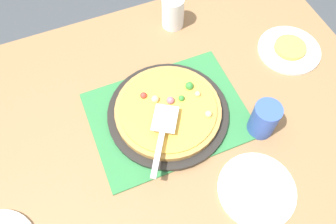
{
  "coord_description": "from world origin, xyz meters",
  "views": [
    {
      "loc": [
        -0.2,
        -0.48,
        1.68
      ],
      "look_at": [
        0.0,
        0.0,
        0.77
      ],
      "focal_mm": 35.79,
      "sensor_mm": 36.0,
      "label": 1
    }
  ],
  "objects_px": {
    "pizza_server": "(162,133)",
    "pizza": "(168,110)",
    "plate_near_left": "(289,50)",
    "cup_near": "(173,12)",
    "served_slice_left": "(290,47)",
    "plate_side": "(257,190)",
    "cup_far": "(264,119)",
    "pizza_pan": "(168,113)"
  },
  "relations": [
    {
      "from": "cup_far",
      "to": "pizza_pan",
      "type": "bearing_deg",
      "value": 148.01
    },
    {
      "from": "plate_side",
      "to": "pizza_server",
      "type": "bearing_deg",
      "value": 128.75
    },
    {
      "from": "plate_near_left",
      "to": "cup_near",
      "type": "relative_size",
      "value": 1.83
    },
    {
      "from": "pizza_pan",
      "to": "served_slice_left",
      "type": "bearing_deg",
      "value": 9.04
    },
    {
      "from": "cup_near",
      "to": "pizza_server",
      "type": "bearing_deg",
      "value": -116.41
    },
    {
      "from": "plate_side",
      "to": "served_slice_left",
      "type": "xyz_separation_m",
      "value": [
        0.36,
        0.4,
        0.01
      ]
    },
    {
      "from": "plate_side",
      "to": "cup_far",
      "type": "xyz_separation_m",
      "value": [
        0.11,
        0.17,
        0.06
      ]
    },
    {
      "from": "pizza",
      "to": "pizza_server",
      "type": "height_order",
      "value": "pizza_server"
    },
    {
      "from": "pizza_pan",
      "to": "plate_near_left",
      "type": "relative_size",
      "value": 1.73
    },
    {
      "from": "pizza_server",
      "to": "cup_near",
      "type": "bearing_deg",
      "value": 63.59
    },
    {
      "from": "pizza_server",
      "to": "cup_far",
      "type": "bearing_deg",
      "value": -13.2
    },
    {
      "from": "pizza_server",
      "to": "served_slice_left",
      "type": "bearing_deg",
      "value": 16.41
    },
    {
      "from": "cup_near",
      "to": "served_slice_left",
      "type": "bearing_deg",
      "value": -39.7
    },
    {
      "from": "pizza_pan",
      "to": "pizza",
      "type": "bearing_deg",
      "value": 28.7
    },
    {
      "from": "pizza_server",
      "to": "pizza_pan",
      "type": "bearing_deg",
      "value": 57.79
    },
    {
      "from": "cup_near",
      "to": "pizza_server",
      "type": "relative_size",
      "value": 0.55
    },
    {
      "from": "plate_side",
      "to": "cup_far",
      "type": "distance_m",
      "value": 0.21
    },
    {
      "from": "cup_far",
      "to": "pizza_server",
      "type": "bearing_deg",
      "value": 166.8
    },
    {
      "from": "pizza_pan",
      "to": "served_slice_left",
      "type": "height_order",
      "value": "served_slice_left"
    },
    {
      "from": "pizza_server",
      "to": "pizza",
      "type": "bearing_deg",
      "value": 57.43
    },
    {
      "from": "pizza",
      "to": "served_slice_left",
      "type": "relative_size",
      "value": 3.0
    },
    {
      "from": "pizza",
      "to": "served_slice_left",
      "type": "bearing_deg",
      "value": 8.99
    },
    {
      "from": "served_slice_left",
      "to": "cup_near",
      "type": "height_order",
      "value": "cup_near"
    },
    {
      "from": "pizza",
      "to": "plate_side",
      "type": "xyz_separation_m",
      "value": [
        0.14,
        -0.32,
        -0.03
      ]
    },
    {
      "from": "plate_near_left",
      "to": "served_slice_left",
      "type": "bearing_deg",
      "value": 0.0
    },
    {
      "from": "served_slice_left",
      "to": "pizza_server",
      "type": "relative_size",
      "value": 0.51
    },
    {
      "from": "plate_side",
      "to": "pizza_server",
      "type": "distance_m",
      "value": 0.31
    },
    {
      "from": "pizza_pan",
      "to": "cup_far",
      "type": "bearing_deg",
      "value": -31.99
    },
    {
      "from": "served_slice_left",
      "to": "cup_far",
      "type": "distance_m",
      "value": 0.35
    },
    {
      "from": "plate_near_left",
      "to": "served_slice_left",
      "type": "height_order",
      "value": "served_slice_left"
    },
    {
      "from": "pizza",
      "to": "plate_near_left",
      "type": "bearing_deg",
      "value": 8.99
    },
    {
      "from": "pizza_pan",
      "to": "cup_far",
      "type": "relative_size",
      "value": 3.17
    },
    {
      "from": "cup_far",
      "to": "pizza_server",
      "type": "relative_size",
      "value": 0.55
    },
    {
      "from": "cup_far",
      "to": "pizza_server",
      "type": "xyz_separation_m",
      "value": [
        -0.3,
        0.07,
        0.01
      ]
    },
    {
      "from": "pizza",
      "to": "cup_far",
      "type": "bearing_deg",
      "value": -32.21
    },
    {
      "from": "pizza",
      "to": "cup_near",
      "type": "xyz_separation_m",
      "value": [
        0.16,
        0.35,
        0.03
      ]
    },
    {
      "from": "pizza",
      "to": "cup_far",
      "type": "relative_size",
      "value": 2.75
    },
    {
      "from": "pizza",
      "to": "cup_near",
      "type": "height_order",
      "value": "cup_near"
    },
    {
      "from": "served_slice_left",
      "to": "pizza_server",
      "type": "height_order",
      "value": "pizza_server"
    },
    {
      "from": "pizza",
      "to": "plate_side",
      "type": "height_order",
      "value": "pizza"
    },
    {
      "from": "pizza",
      "to": "plate_side",
      "type": "relative_size",
      "value": 1.5
    },
    {
      "from": "plate_near_left",
      "to": "cup_near",
      "type": "distance_m",
      "value": 0.44
    }
  ]
}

